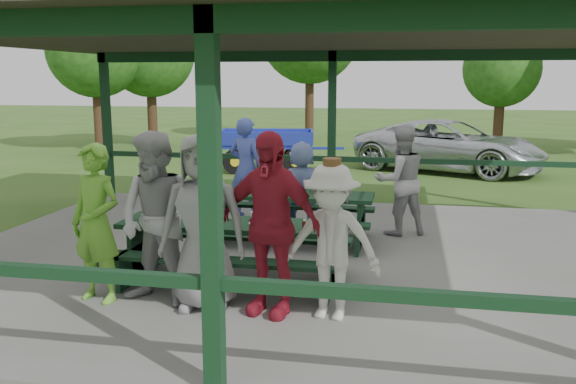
% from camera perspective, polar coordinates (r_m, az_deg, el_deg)
% --- Properties ---
extents(ground, '(90.00, 90.00, 0.00)m').
position_cam_1_polar(ground, '(8.69, 0.91, -6.67)').
color(ground, '#2B5119').
rests_on(ground, ground).
extents(concrete_slab, '(10.00, 8.00, 0.10)m').
position_cam_1_polar(concrete_slab, '(8.68, 0.91, -6.35)').
color(concrete_slab, slate).
rests_on(concrete_slab, ground).
extents(pavilion_structure, '(10.60, 8.60, 3.24)m').
position_cam_1_polar(pavilion_structure, '(8.32, 0.98, 14.65)').
color(pavilion_structure, black).
rests_on(pavilion_structure, concrete_slab).
extents(picnic_table_near, '(2.80, 1.39, 0.75)m').
position_cam_1_polar(picnic_table_near, '(7.53, -5.07, -4.84)').
color(picnic_table_near, black).
rests_on(picnic_table_near, concrete_slab).
extents(picnic_table_far, '(2.58, 1.39, 0.75)m').
position_cam_1_polar(picnic_table_far, '(9.36, 0.01, -1.78)').
color(picnic_table_far, black).
rests_on(picnic_table_far, concrete_slab).
extents(table_setting, '(2.34, 0.45, 0.10)m').
position_cam_1_polar(table_setting, '(7.47, -4.46, -2.55)').
color(table_setting, white).
rests_on(table_setting, picnic_table_near).
extents(contestant_green, '(0.74, 0.58, 1.79)m').
position_cam_1_polar(contestant_green, '(7.11, -17.51, -2.81)').
color(contestant_green, '#5FA52F').
rests_on(contestant_green, concrete_slab).
extents(contestant_grey_left, '(1.08, 0.93, 1.93)m').
position_cam_1_polar(contestant_grey_left, '(6.80, -12.07, -2.55)').
color(contestant_grey_left, '#9B9A9D').
rests_on(contestant_grey_left, concrete_slab).
extents(contestant_grey_mid, '(1.00, 0.70, 1.92)m').
position_cam_1_polar(contestant_grey_mid, '(6.60, -7.96, -2.81)').
color(contestant_grey_mid, gray).
rests_on(contestant_grey_mid, concrete_slab).
extents(contestant_red, '(1.23, 0.76, 1.96)m').
position_cam_1_polar(contestant_red, '(6.40, -1.78, -2.98)').
color(contestant_red, maroon).
rests_on(contestant_red, concrete_slab).
extents(contestant_white_fedora, '(1.14, 0.77, 1.69)m').
position_cam_1_polar(contestant_white_fedora, '(6.32, 4.04, -4.67)').
color(contestant_white_fedora, beige).
rests_on(contestant_white_fedora, concrete_slab).
extents(spectator_lblue, '(1.44, 0.77, 1.48)m').
position_cam_1_polar(spectator_lblue, '(9.99, 1.28, 0.58)').
color(spectator_lblue, '#889CD2').
rests_on(spectator_lblue, concrete_slab).
extents(spectator_blue, '(0.75, 0.60, 1.80)m').
position_cam_1_polar(spectator_blue, '(10.93, -3.95, 2.27)').
color(spectator_blue, '#404FA7').
rests_on(spectator_blue, concrete_slab).
extents(spectator_grey, '(1.06, 0.96, 1.76)m').
position_cam_1_polar(spectator_grey, '(9.86, 10.47, 1.08)').
color(spectator_grey, '#9C9C9F').
rests_on(spectator_grey, concrete_slab).
extents(pickup_truck, '(5.69, 4.17, 1.44)m').
position_cam_1_polar(pickup_truck, '(17.65, 14.86, 4.20)').
color(pickup_truck, silver).
rests_on(pickup_truck, ground).
extents(farm_trailer, '(3.54, 1.90, 1.23)m').
position_cam_1_polar(farm_trailer, '(17.23, -2.00, 4.03)').
color(farm_trailer, '#1C299A').
rests_on(farm_trailer, ground).
extents(tree_far_left, '(3.31, 3.31, 5.17)m').
position_cam_1_polar(tree_far_left, '(23.71, -12.81, 12.57)').
color(tree_far_left, '#2F2013').
rests_on(tree_far_left, ground).
extents(tree_left, '(4.14, 4.14, 6.46)m').
position_cam_1_polar(tree_left, '(25.70, 2.06, 14.62)').
color(tree_left, '#2F2013').
rests_on(tree_left, ground).
extents(tree_mid, '(2.73, 2.73, 4.27)m').
position_cam_1_polar(tree_mid, '(23.49, 19.37, 10.76)').
color(tree_mid, '#2F2013').
rests_on(tree_mid, ground).
extents(tree_edge_left, '(3.35, 3.35, 5.24)m').
position_cam_1_polar(tree_edge_left, '(22.88, -17.61, 12.54)').
color(tree_edge_left, '#2F2013').
rests_on(tree_edge_left, ground).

